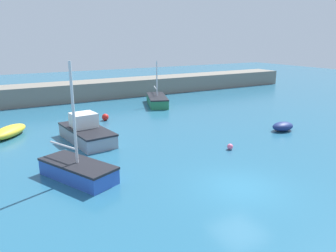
# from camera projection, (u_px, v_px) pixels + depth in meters

# --- Properties ---
(ground_plane) EXTENTS (120.00, 120.00, 0.20)m
(ground_plane) POSITION_uv_depth(u_px,v_px,m) (241.00, 189.00, 15.83)
(ground_plane) COLOR #235B7A
(harbor_breakwater) EXTENTS (59.29, 3.91, 1.99)m
(harbor_breakwater) POSITION_uv_depth(u_px,v_px,m) (83.00, 91.00, 38.18)
(harbor_breakwater) COLOR slate
(harbor_breakwater) RESTS_ON ground_plane
(fishing_dinghy_green) EXTENTS (1.85, 1.19, 0.69)m
(fishing_dinghy_green) POSITION_uv_depth(u_px,v_px,m) (283.00, 126.00, 25.30)
(fishing_dinghy_green) COLOR navy
(fishing_dinghy_green) RESTS_ON ground_plane
(sailboat_tall_mast) EXTENTS (3.32, 4.67, 5.97)m
(sailboat_tall_mast) POSITION_uv_depth(u_px,v_px,m) (78.00, 170.00, 16.67)
(sailboat_tall_mast) COLOR #2D56B7
(sailboat_tall_mast) RESTS_ON ground_plane
(sailboat_short_mast) EXTENTS (3.64, 5.57, 4.63)m
(sailboat_short_mast) POSITION_uv_depth(u_px,v_px,m) (157.00, 100.00, 34.92)
(sailboat_short_mast) COLOR #287A4C
(sailboat_short_mast) RESTS_ON ground_plane
(rowboat_blue_near) EXTENTS (3.30, 3.60, 0.78)m
(rowboat_blue_near) POSITION_uv_depth(u_px,v_px,m) (9.00, 132.00, 23.77)
(rowboat_blue_near) COLOR yellow
(rowboat_blue_near) RESTS_ON ground_plane
(motorboat_grey_hull) EXTENTS (2.75, 5.57, 1.94)m
(motorboat_grey_hull) POSITION_uv_depth(u_px,v_px,m) (86.00, 132.00, 22.70)
(motorboat_grey_hull) COLOR gray
(motorboat_grey_hull) RESTS_ON ground_plane
(mooring_buoy_red) EXTENTS (0.59, 0.59, 0.59)m
(mooring_buoy_red) POSITION_uv_depth(u_px,v_px,m) (105.00, 117.00, 28.46)
(mooring_buoy_red) COLOR red
(mooring_buoy_red) RESTS_ON ground_plane
(mooring_buoy_pink) EXTENTS (0.39, 0.39, 0.39)m
(mooring_buoy_pink) POSITION_uv_depth(u_px,v_px,m) (230.00, 147.00, 21.09)
(mooring_buoy_pink) COLOR #EA668C
(mooring_buoy_pink) RESTS_ON ground_plane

